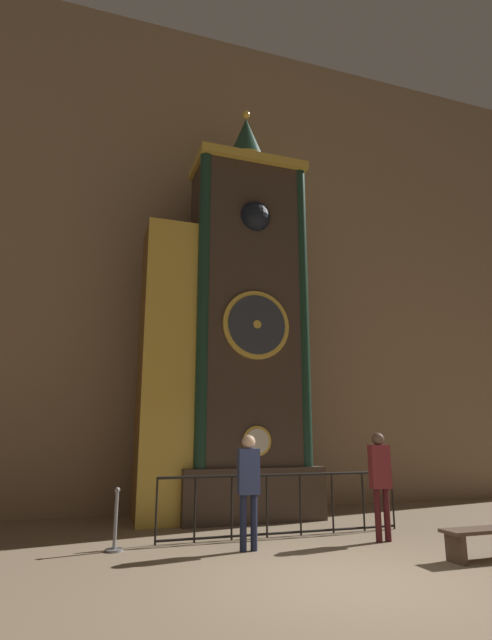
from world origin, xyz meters
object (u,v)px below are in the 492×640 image
(visitor_near, at_px, (249,479))
(visitor_bench, at_px, (484,537))
(stanchion_post, at_px, (115,531))
(clock_tower, at_px, (231,331))
(visitor_far, at_px, (380,474))

(visitor_near, bearing_deg, visitor_bench, -21.72)
(visitor_near, distance_m, stanchion_post, 2.25)
(clock_tower, xyz_separation_m, visitor_bench, (2.50, -4.64, -3.84))
(clock_tower, distance_m, visitor_bench, 6.52)
(visitor_far, bearing_deg, stanchion_post, -178.49)
(visitor_near, distance_m, visitor_far, 2.43)
(clock_tower, bearing_deg, stanchion_post, -138.14)
(visitor_far, bearing_deg, clock_tower, 131.95)
(stanchion_post, distance_m, visitor_bench, 5.59)
(clock_tower, bearing_deg, visitor_far, -58.81)
(visitor_bench, bearing_deg, clock_tower, 118.27)
(visitor_near, height_order, stanchion_post, visitor_near)
(visitor_far, bearing_deg, visitor_bench, -56.97)
(clock_tower, height_order, visitor_bench, clock_tower)
(visitor_near, relative_size, visitor_far, 0.98)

